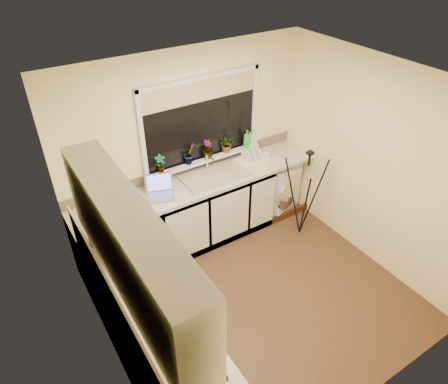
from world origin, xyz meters
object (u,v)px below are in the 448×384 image
kettle (141,261)px  microwave (119,236)px  dish_rack (252,161)px  cup_back (266,153)px  laptop (160,190)px  steel_jar (146,305)px  plant_a (160,164)px  washing_machine (275,185)px  plant_b (189,154)px  plant_d (227,144)px  plant_c (208,149)px  cup_left (179,359)px  soap_bottle_clear (253,137)px  tripod (305,194)px  glass_jug (196,350)px  soap_bottle_green (247,139)px

kettle → microwave: microwave is taller
dish_rack → cup_back: cup_back is taller
laptop → kettle: 1.21m
kettle → steel_jar: bearing=-108.8°
microwave → plant_a: (0.84, 0.82, 0.13)m
washing_machine → laptop: 1.87m
plant_b → plant_d: bearing=0.0°
plant_c → cup_left: bearing=-125.1°
steel_jar → soap_bottle_clear: bearing=36.2°
dish_rack → plant_a: size_ratio=1.85×
tripod → microwave: 2.45m
dish_rack → washing_machine: bearing=-4.3°
tripod → cup_left: size_ratio=11.36×
soap_bottle_clear → cup_left: soap_bottle_clear is taller
glass_jug → microwave: microwave is taller
glass_jug → soap_bottle_green: 3.02m
plant_c → plant_b: bearing=179.6°
kettle → steel_jar: (-0.15, -0.45, -0.05)m
plant_d → dish_rack: bearing=-40.9°
plant_b → laptop: bearing=-157.2°
soap_bottle_green → cup_left: (-2.16, -2.22, -0.22)m
washing_machine → kettle: bearing=-175.0°
laptop → plant_b: size_ratio=1.53×
steel_jar → cup_back: size_ratio=0.96×
laptop → kettle: bearing=-103.9°
cup_left → soap_bottle_clear: bearing=44.5°
tripod → plant_a: bearing=159.4°
plant_c → plant_a: bearing=-179.5°
steel_jar → plant_c: 2.32m
plant_c → soap_bottle_clear: 0.70m
tripod → microwave: bearing=-173.1°
plant_b → cup_left: plant_b is taller
microwave → soap_bottle_green: soap_bottle_green is taller
plant_b → plant_c: (0.26, -0.00, -0.01)m
glass_jug → tripod: bearing=30.8°
laptop → microwave: size_ratio=0.77×
plant_d → plant_c: bearing=-179.6°
kettle → plant_b: size_ratio=0.87×
laptop → dish_rack: size_ratio=0.90×
dish_rack → plant_d: bearing=131.2°
laptop → glass_jug: bearing=-89.0°
washing_machine → laptop: size_ratio=1.96×
washing_machine → microwave: 2.64m
kettle → soap_bottle_green: 2.34m
laptop → soap_bottle_clear: bearing=27.0°
kettle → cup_left: kettle is taller
plant_a → cup_back: 1.47m
glass_jug → plant_d: bearing=52.5°
cup_left → steel_jar: bearing=90.2°
soap_bottle_green → cup_back: size_ratio=1.84×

